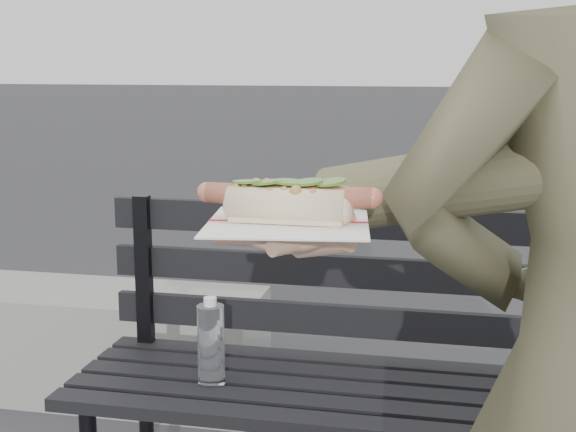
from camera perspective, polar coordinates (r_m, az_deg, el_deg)
name	(u,v)px	position (r m, az deg, el deg)	size (l,w,h in m)	color
park_bench	(386,361)	(1.95, 7.00, -10.19)	(1.50, 0.44, 0.88)	black
concrete_block	(101,343)	(3.08, -13.14, -8.79)	(1.20, 0.40, 0.40)	slate
held_hotdog	(455,186)	(0.99, 11.82, 2.12)	(0.63, 0.31, 0.20)	#4E4D34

